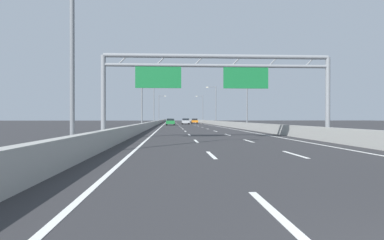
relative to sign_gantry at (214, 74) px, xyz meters
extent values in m
plane|color=#2D2D30|center=(0.26, 76.03, -4.85)|extent=(260.00, 260.00, 0.00)
cube|color=white|center=(-1.54, -20.47, -4.84)|extent=(0.16, 3.00, 0.01)
cube|color=white|center=(-1.54, -11.47, -4.84)|extent=(0.16, 3.00, 0.01)
cube|color=white|center=(-1.54, -2.47, -4.84)|extent=(0.16, 3.00, 0.01)
cube|color=white|center=(-1.54, 6.53, -4.84)|extent=(0.16, 3.00, 0.01)
cube|color=white|center=(-1.54, 15.53, -4.84)|extent=(0.16, 3.00, 0.01)
cube|color=white|center=(-1.54, 24.53, -4.84)|extent=(0.16, 3.00, 0.01)
cube|color=white|center=(-1.54, 33.53, -4.84)|extent=(0.16, 3.00, 0.01)
cube|color=white|center=(-1.54, 42.53, -4.84)|extent=(0.16, 3.00, 0.01)
cube|color=white|center=(-1.54, 51.53, -4.84)|extent=(0.16, 3.00, 0.01)
cube|color=white|center=(-1.54, 60.53, -4.84)|extent=(0.16, 3.00, 0.01)
cube|color=white|center=(-1.54, 69.53, -4.84)|extent=(0.16, 3.00, 0.01)
cube|color=white|center=(-1.54, 78.53, -4.84)|extent=(0.16, 3.00, 0.01)
cube|color=white|center=(-1.54, 87.53, -4.84)|extent=(0.16, 3.00, 0.01)
cube|color=white|center=(-1.54, 96.53, -4.84)|extent=(0.16, 3.00, 0.01)
cube|color=white|center=(-1.54, 105.53, -4.84)|extent=(0.16, 3.00, 0.01)
cube|color=white|center=(-1.54, 114.53, -4.84)|extent=(0.16, 3.00, 0.01)
cube|color=white|center=(-1.54, 123.53, -4.84)|extent=(0.16, 3.00, 0.01)
cube|color=white|center=(-1.54, 132.53, -4.84)|extent=(0.16, 3.00, 0.01)
cube|color=white|center=(2.06, -11.47, -4.84)|extent=(0.16, 3.00, 0.01)
cube|color=white|center=(2.06, -2.47, -4.84)|extent=(0.16, 3.00, 0.01)
cube|color=white|center=(2.06, 6.53, -4.84)|extent=(0.16, 3.00, 0.01)
cube|color=white|center=(2.06, 15.53, -4.84)|extent=(0.16, 3.00, 0.01)
cube|color=white|center=(2.06, 24.53, -4.84)|extent=(0.16, 3.00, 0.01)
cube|color=white|center=(2.06, 33.53, -4.84)|extent=(0.16, 3.00, 0.01)
cube|color=white|center=(2.06, 42.53, -4.84)|extent=(0.16, 3.00, 0.01)
cube|color=white|center=(2.06, 51.53, -4.84)|extent=(0.16, 3.00, 0.01)
cube|color=white|center=(2.06, 60.53, -4.84)|extent=(0.16, 3.00, 0.01)
cube|color=white|center=(2.06, 69.53, -4.84)|extent=(0.16, 3.00, 0.01)
cube|color=white|center=(2.06, 78.53, -4.84)|extent=(0.16, 3.00, 0.01)
cube|color=white|center=(2.06, 87.53, -4.84)|extent=(0.16, 3.00, 0.01)
cube|color=white|center=(2.06, 96.53, -4.84)|extent=(0.16, 3.00, 0.01)
cube|color=white|center=(2.06, 105.53, -4.84)|extent=(0.16, 3.00, 0.01)
cube|color=white|center=(2.06, 114.53, -4.84)|extent=(0.16, 3.00, 0.01)
cube|color=white|center=(2.06, 123.53, -4.84)|extent=(0.16, 3.00, 0.01)
cube|color=white|center=(2.06, 132.53, -4.84)|extent=(0.16, 3.00, 0.01)
cube|color=white|center=(-4.99, 64.03, -4.84)|extent=(0.16, 176.00, 0.01)
cube|color=white|center=(5.51, 64.03, -4.84)|extent=(0.16, 176.00, 0.01)
cube|color=#9E9E99|center=(-6.64, 86.03, -4.37)|extent=(0.45, 220.00, 0.95)
cube|color=#9E9E99|center=(7.16, 86.03, -4.37)|extent=(0.45, 220.00, 0.95)
cylinder|color=gray|center=(-8.21, 0.00, -1.75)|extent=(0.36, 0.36, 6.20)
cylinder|color=gray|center=(8.73, 0.00, -1.75)|extent=(0.36, 0.36, 6.20)
cylinder|color=gray|center=(0.26, 0.00, 1.35)|extent=(16.94, 0.32, 0.32)
cylinder|color=gray|center=(0.26, 0.00, 0.65)|extent=(16.94, 0.26, 0.26)
cylinder|color=gray|center=(-6.80, 0.00, 1.00)|extent=(0.74, 0.10, 0.74)
cylinder|color=gray|center=(-3.98, 0.00, 1.00)|extent=(0.74, 0.10, 0.74)
cylinder|color=gray|center=(-1.15, 0.00, 1.00)|extent=(0.74, 0.10, 0.74)
cylinder|color=gray|center=(1.67, 0.00, 1.00)|extent=(0.74, 0.10, 0.74)
cylinder|color=gray|center=(4.49, 0.00, 1.00)|extent=(0.74, 0.10, 0.74)
cylinder|color=gray|center=(7.32, 0.00, 1.00)|extent=(0.74, 0.10, 0.74)
cube|color=#146B33|center=(-4.18, 0.00, -0.25)|extent=(3.40, 0.12, 1.60)
cube|color=#146B33|center=(2.39, 0.00, -0.25)|extent=(3.40, 0.12, 1.60)
cylinder|color=slate|center=(-7.44, -11.00, -0.10)|extent=(0.20, 0.20, 9.50)
cylinder|color=slate|center=(-7.44, 25.02, -0.10)|extent=(0.20, 0.20, 9.50)
cylinder|color=slate|center=(-6.34, 25.02, 4.50)|extent=(2.20, 0.12, 0.12)
cube|color=#F2EAC6|center=(-5.24, 25.02, 4.40)|extent=(0.56, 0.28, 0.20)
cylinder|color=slate|center=(7.96, 25.02, -0.10)|extent=(0.20, 0.20, 9.50)
cylinder|color=slate|center=(6.86, 25.02, 4.50)|extent=(2.20, 0.12, 0.12)
cube|color=#F2EAC6|center=(5.76, 25.02, 4.40)|extent=(0.56, 0.28, 0.20)
cylinder|color=slate|center=(-7.44, 61.05, -0.10)|extent=(0.20, 0.20, 9.50)
cylinder|color=slate|center=(-6.34, 61.05, 4.50)|extent=(2.20, 0.12, 0.12)
cube|color=#F2EAC6|center=(-5.24, 61.05, 4.40)|extent=(0.56, 0.28, 0.20)
cylinder|color=slate|center=(7.96, 61.05, -0.10)|extent=(0.20, 0.20, 9.50)
cylinder|color=slate|center=(6.86, 61.05, 4.50)|extent=(2.20, 0.12, 0.12)
cube|color=#F2EAC6|center=(5.76, 61.05, 4.40)|extent=(0.56, 0.28, 0.20)
cylinder|color=slate|center=(-7.44, 97.07, -0.10)|extent=(0.20, 0.20, 9.50)
cylinder|color=slate|center=(-6.34, 97.07, 4.50)|extent=(2.20, 0.12, 0.12)
cube|color=#F2EAC6|center=(-5.24, 97.07, 4.40)|extent=(0.56, 0.28, 0.20)
cylinder|color=slate|center=(7.96, 97.07, -0.10)|extent=(0.20, 0.20, 9.50)
cylinder|color=slate|center=(6.86, 97.07, 4.50)|extent=(2.20, 0.12, 0.12)
cube|color=#F2EAC6|center=(5.76, 97.07, 4.40)|extent=(0.56, 0.28, 0.20)
cube|color=#A8ADB2|center=(0.50, 63.81, -4.19)|extent=(1.86, 4.50, 0.68)
cube|color=black|center=(0.50, 63.15, -3.60)|extent=(1.64, 2.11, 0.49)
cylinder|color=black|center=(-0.33, 65.51, -4.53)|extent=(0.22, 0.64, 0.64)
cylinder|color=black|center=(1.32, 65.51, -4.53)|extent=(0.22, 0.64, 0.64)
cylinder|color=black|center=(-0.33, 62.11, -4.53)|extent=(0.22, 0.64, 0.64)
cylinder|color=black|center=(1.32, 62.11, -4.53)|extent=(0.22, 0.64, 0.64)
cube|color=#1E7A38|center=(-3.35, 51.08, -4.18)|extent=(1.85, 4.43, 0.70)
cube|color=black|center=(-3.35, 50.91, -3.62)|extent=(1.63, 1.98, 0.42)
cylinder|color=black|center=(-4.16, 52.75, -4.53)|extent=(0.22, 0.64, 0.64)
cylinder|color=black|center=(-2.54, 52.75, -4.53)|extent=(0.22, 0.64, 0.64)
cylinder|color=black|center=(-4.16, 49.42, -4.53)|extent=(0.22, 0.64, 0.64)
cylinder|color=black|center=(-2.54, 49.42, -4.53)|extent=(0.22, 0.64, 0.64)
cube|color=orange|center=(3.75, 77.90, -4.22)|extent=(1.78, 4.58, 0.61)
cube|color=black|center=(3.75, 77.73, -3.66)|extent=(1.57, 2.17, 0.52)
cylinder|color=black|center=(2.97, 79.64, -4.53)|extent=(0.22, 0.64, 0.64)
cylinder|color=black|center=(4.53, 79.64, -4.53)|extent=(0.22, 0.64, 0.64)
cylinder|color=black|center=(2.97, 76.16, -4.53)|extent=(0.22, 0.64, 0.64)
cylinder|color=black|center=(4.53, 76.16, -4.53)|extent=(0.22, 0.64, 0.64)
cube|color=black|center=(-3.58, 77.58, -4.19)|extent=(1.85, 4.21, 0.67)
cube|color=black|center=(-3.58, 77.24, -3.63)|extent=(1.63, 1.96, 0.46)
cylinder|color=black|center=(-4.39, 79.13, -4.53)|extent=(0.22, 0.64, 0.64)
cylinder|color=black|center=(-2.77, 79.13, -4.53)|extent=(0.22, 0.64, 0.64)
cylinder|color=black|center=(-4.39, 76.02, -4.53)|extent=(0.22, 0.64, 0.64)
cylinder|color=black|center=(-2.77, 76.02, -4.53)|extent=(0.22, 0.64, 0.64)
cube|color=red|center=(-3.43, 108.70, -4.22)|extent=(1.87, 4.60, 0.61)
cube|color=black|center=(-3.43, 108.56, -3.70)|extent=(1.65, 2.18, 0.44)
cylinder|color=black|center=(-4.26, 110.46, -4.53)|extent=(0.22, 0.64, 0.64)
cylinder|color=black|center=(-2.61, 110.46, -4.53)|extent=(0.22, 0.64, 0.64)
cylinder|color=black|center=(-4.26, 106.95, -4.53)|extent=(0.22, 0.64, 0.64)
cylinder|color=black|center=(-2.61, 106.95, -4.53)|extent=(0.22, 0.64, 0.64)
camera|label=1|loc=(-3.25, -26.27, -3.28)|focal=33.00mm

